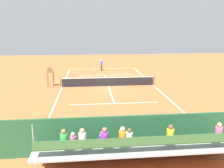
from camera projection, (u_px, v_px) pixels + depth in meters
The scene contains 11 objects.
ground_plane at pixel (108, 86), 25.79m from camera, with size 60.00×60.00×0.00m, color #BC6033.
court_line_markings at pixel (108, 86), 25.83m from camera, with size 10.10×22.20×0.01m.
tennis_net at pixel (108, 82), 25.68m from camera, with size 10.30×0.10×1.07m.
backdrop_wall at pixel (132, 134), 12.02m from camera, with size 18.00×0.16×2.00m, color #235633.
bleacher_stand at pixel (134, 148), 10.64m from camera, with size 9.06×2.40×2.48m.
umpire_chair at pixel (50, 75), 25.09m from camera, with size 0.67×0.67×2.14m.
courtside_bench at pixel (182, 133), 13.12m from camera, with size 1.80×0.40×0.93m.
equipment_bag at pixel (149, 142), 12.91m from camera, with size 0.90×0.36×0.36m, color #B22D2D.
tennis_player at pixel (101, 64), 34.73m from camera, with size 0.43×0.55×1.93m.
tennis_racket at pixel (95, 70), 35.19m from camera, with size 0.58×0.36×0.03m.
tennis_ball_near at pixel (103, 74), 31.92m from camera, with size 0.07×0.07×0.07m, color #CCDB33.
Camera 1 is at (2.10, 24.92, 6.32)m, focal length 37.87 mm.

